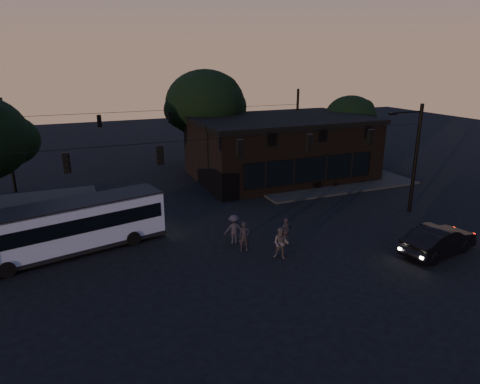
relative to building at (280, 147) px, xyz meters
name	(u,v)px	position (x,y,z in m)	size (l,w,h in m)	color
ground	(270,269)	(-9.00, -15.97, -2.71)	(120.00, 120.00, 0.00)	black
sidewalk_far_right	(319,177)	(3.00, -1.97, -2.63)	(14.00, 10.00, 0.15)	black
building	(280,147)	(0.00, 0.00, 0.00)	(15.40, 10.41, 5.40)	black
tree_behind	(205,104)	(-5.00, 6.03, 3.48)	(7.60, 7.60, 9.43)	black
tree_right	(350,118)	(9.00, 2.03, 1.93)	(5.20, 5.20, 6.86)	black
signal_rig_near	(240,167)	(-9.00, -11.97, 1.74)	(26.24, 0.30, 7.50)	black
signal_rig_far	(170,130)	(-9.00, 4.03, 1.50)	(26.24, 0.30, 7.50)	black
bus	(71,225)	(-18.13, -9.79, -1.10)	(10.44, 4.59, 2.86)	#9BA4C6
car	(439,240)	(0.36, -17.89, -1.91)	(1.69, 4.85, 1.60)	black
pedestrian_a	(244,236)	(-9.33, -13.38, -1.86)	(0.62, 0.41, 1.69)	black
pedestrian_b	(281,243)	(-7.92, -15.07, -1.83)	(0.85, 0.66, 1.75)	#433D3E
pedestrian_c	(286,231)	(-6.78, -13.54, -1.90)	(0.95, 0.40, 1.63)	#362C34
pedestrian_d	(234,229)	(-9.47, -12.16, -1.85)	(1.11, 0.64, 1.72)	#23212A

